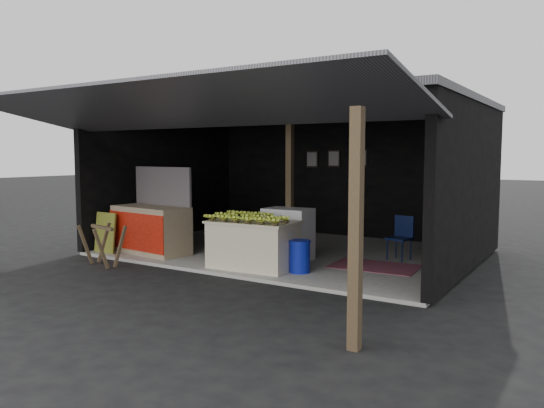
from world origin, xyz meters
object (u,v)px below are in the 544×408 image
Objects in this scene: banana_table at (253,244)px; white_crate at (288,234)px; sawhorse at (102,241)px; water_barrel at (300,257)px; plastic_chair at (402,234)px; neighbor_stall at (151,227)px.

white_crate is (0.13, 0.96, 0.07)m from banana_table.
white_crate is 1.22× the size of sawhorse.
white_crate reaches higher than banana_table.
banana_table is 3.02× the size of water_barrel.
white_crate is at bearing -136.83° from plastic_chair.
neighbor_stall is at bearing -179.58° from water_barrel.
water_barrel is (3.40, 1.24, -0.15)m from sawhorse.
water_barrel is at bearing -107.10° from plastic_chair.
sawhorse is at bearing -84.02° from neighbor_stall.
neighbor_stall is (-2.52, 0.08, 0.10)m from banana_table.
banana_table is 1.88× the size of plastic_chair.
banana_table is at bearing -99.45° from white_crate.
plastic_chair is (4.48, 3.20, 0.07)m from sawhorse.
banana_table is 2.53m from neighbor_stall.
plastic_chair is (4.47, 1.98, -0.03)m from neighbor_stall.
banana_table is at bearing 37.18° from sawhorse.
water_barrel is 2.25m from plastic_chair.
sawhorse is at bearing -143.51° from white_crate.
water_barrel is (0.86, 0.11, -0.16)m from banana_table.
white_crate is 1.15m from water_barrel.
white_crate is at bearing 130.47° from water_barrel.
white_crate is 2.80m from neighbor_stall.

